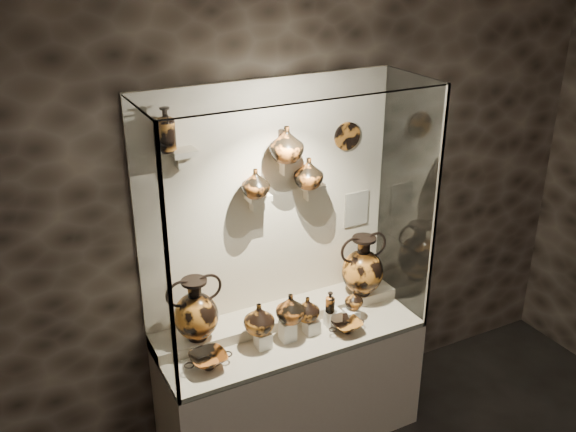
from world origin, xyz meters
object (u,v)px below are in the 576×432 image
object	(u,v)px
amphora_left	(196,309)
ovoid_vase_a	(255,183)
lekythos_small	(330,301)
lekythos_tall	(166,128)
kylix_left	(208,359)
kylix_right	(346,325)
jug_c	(307,309)
ovoid_vase_b	(286,144)
jug_a	(259,318)
jug_e	(354,299)
ovoid_vase_c	(308,173)
jug_b	(290,308)
amphora_right	(363,265)

from	to	relation	value
amphora_left	ovoid_vase_a	bearing A→B (deg)	-1.56
lekythos_small	lekythos_tall	size ratio (longest dim) A/B	0.60
kylix_left	kylix_right	bearing A→B (deg)	-26.36
jug_c	kylix_left	xyz separation A→B (m)	(-0.69, -0.06, -0.12)
kylix_left	ovoid_vase_b	world-z (taller)	ovoid_vase_b
jug_a	jug_c	size ratio (longest dim) A/B	1.22
lekythos_small	kylix_right	distance (m)	0.19
kylix_left	ovoid_vase_b	xyz separation A→B (m)	(0.66, 0.28, 1.14)
lekythos_tall	jug_a	bearing A→B (deg)	-48.12
jug_e	ovoid_vase_b	xyz separation A→B (m)	(-0.38, 0.22, 1.05)
amphora_left	ovoid_vase_a	xyz separation A→B (m)	(0.45, 0.08, 0.70)
jug_e	kylix_left	xyz separation A→B (m)	(-1.04, -0.06, -0.09)
ovoid_vase_c	amphora_left	bearing A→B (deg)	175.82
lekythos_tall	ovoid_vase_a	bearing A→B (deg)	-17.81
jug_a	ovoid_vase_c	world-z (taller)	ovoid_vase_c
amphora_left	jug_c	world-z (taller)	amphora_left
lekythos_tall	jug_c	bearing A→B (deg)	-34.46
kylix_left	ovoid_vase_a	bearing A→B (deg)	10.07
jug_a	jug_c	bearing A→B (deg)	19.27
kylix_right	jug_b	bearing A→B (deg)	163.52
amphora_right	kylix_right	world-z (taller)	amphora_right
ovoid_vase_b	jug_e	bearing A→B (deg)	-36.93
amphora_right	lekythos_small	size ratio (longest dim) A/B	2.58
ovoid_vase_a	kylix_right	bearing A→B (deg)	-37.03
kylix_left	ovoid_vase_b	distance (m)	1.35
amphora_left	ovoid_vase_c	size ratio (longest dim) A/B	2.11
amphora_right	ovoid_vase_a	distance (m)	1.02
ovoid_vase_a	ovoid_vase_c	xyz separation A→B (m)	(0.36, -0.01, 0.01)
jug_e	kylix_right	size ratio (longest dim) A/B	0.52
amphora_left	ovoid_vase_a	size ratio (longest dim) A/B	2.29
lekythos_small	kylix_left	size ratio (longest dim) A/B	0.59
ovoid_vase_a	lekythos_tall	bearing A→B (deg)	177.61
jug_b	kylix_left	size ratio (longest dim) A/B	0.69
amphora_left	jug_b	xyz separation A→B (m)	(0.55, -0.18, -0.05)
jug_b	amphora_right	bearing A→B (deg)	-6.45
ovoid_vase_a	ovoid_vase_c	bearing A→B (deg)	-0.20
jug_c	ovoid_vase_a	bearing A→B (deg)	154.69
amphora_right	kylix_left	world-z (taller)	amphora_right
amphora_left	kylix_left	distance (m)	0.31
jug_e	kylix_left	size ratio (longest dim) A/B	0.45
lekythos_small	kylix_left	bearing A→B (deg)	-165.77
ovoid_vase_b	amphora_right	bearing A→B (deg)	-13.72
amphora_left	ovoid_vase_a	distance (m)	0.84
amphora_left	jug_b	distance (m)	0.58
jug_a	amphora_left	bearing A→B (deg)	173.94
jug_a	jug_c	world-z (taller)	jug_a
jug_a	lekythos_small	xyz separation A→B (m)	(0.48, -0.03, 0.00)
jug_b	ovoid_vase_b	size ratio (longest dim) A/B	0.89
jug_a	ovoid_vase_c	xyz separation A→B (m)	(0.46, 0.23, 0.78)
amphora_right	lekythos_tall	distance (m)	1.66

